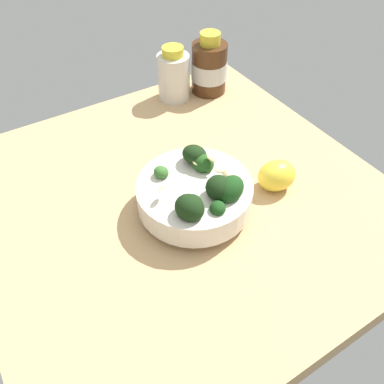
{
  "coord_description": "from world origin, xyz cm",
  "views": [
    {
      "loc": [
        40.01,
        -22.65,
        46.33
      ],
      "look_at": [
        4.35,
        -0.42,
        4.0
      ],
      "focal_mm": 37.04,
      "sensor_mm": 36.0,
      "label": 1
    }
  ],
  "objects_px": {
    "bottle_tall": "(174,75)",
    "bottle_short": "(209,67)",
    "lemon_wedge": "(277,175)",
    "bowl_of_broccoli": "(194,194)"
  },
  "relations": [
    {
      "from": "bottle_tall",
      "to": "bottle_short",
      "type": "height_order",
      "value": "bottle_short"
    },
    {
      "from": "lemon_wedge",
      "to": "bottle_short",
      "type": "relative_size",
      "value": 0.5
    },
    {
      "from": "bottle_short",
      "to": "bottle_tall",
      "type": "bearing_deg",
      "value": -101.6
    },
    {
      "from": "lemon_wedge",
      "to": "bottle_tall",
      "type": "height_order",
      "value": "bottle_tall"
    },
    {
      "from": "bottle_tall",
      "to": "lemon_wedge",
      "type": "bearing_deg",
      "value": 0.44
    },
    {
      "from": "bowl_of_broccoli",
      "to": "bottle_tall",
      "type": "height_order",
      "value": "bottle_tall"
    },
    {
      "from": "bowl_of_broccoli",
      "to": "bottle_short",
      "type": "xyz_separation_m",
      "value": [
        -0.29,
        0.22,
        0.02
      ]
    },
    {
      "from": "lemon_wedge",
      "to": "bottle_tall",
      "type": "relative_size",
      "value": 0.57
    },
    {
      "from": "lemon_wedge",
      "to": "bottle_short",
      "type": "xyz_separation_m",
      "value": [
        -0.31,
        0.08,
        0.03
      ]
    },
    {
      "from": "bottle_short",
      "to": "bowl_of_broccoli",
      "type": "bearing_deg",
      "value": -37.23
    }
  ]
}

